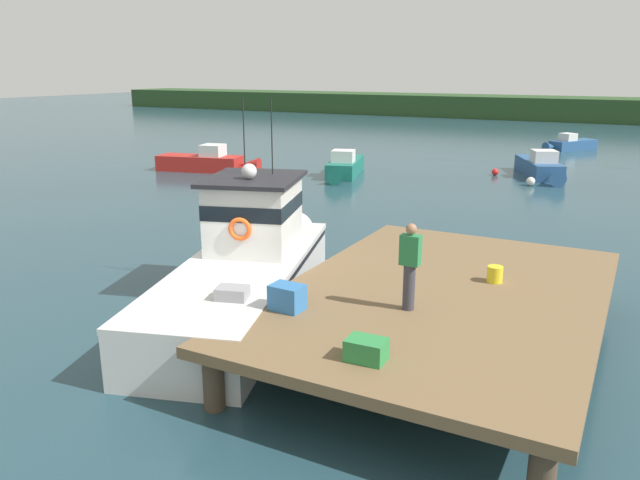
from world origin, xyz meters
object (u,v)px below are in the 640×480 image
at_px(main_fishing_boat, 248,264).
at_px(moored_boat_mid_harbor, 541,167).
at_px(crate_stack_mid_dock, 287,297).
at_px(bait_bucket, 495,274).
at_px(moored_boat_outer_mooring, 207,162).
at_px(moored_boat_near_channel, 570,144).
at_px(mooring_buoy_channel_marker, 531,181).
at_px(mooring_buoy_inshore, 249,168).
at_px(crate_stack_near_edge, 366,350).
at_px(mooring_buoy_outer, 495,172).
at_px(deckhand_by_the_boat, 410,265).
at_px(moored_boat_off_the_point, 344,167).

height_order(main_fishing_boat, moored_boat_mid_harbor, main_fishing_boat).
relative_size(crate_stack_mid_dock, bait_bucket, 1.76).
xyz_separation_m(main_fishing_boat, moored_boat_outer_mooring, (-13.28, 15.46, -0.50)).
height_order(moored_boat_mid_harbor, moored_boat_outer_mooring, moored_boat_outer_mooring).
height_order(moored_boat_near_channel, mooring_buoy_channel_marker, moored_boat_near_channel).
distance_m(bait_bucket, mooring_buoy_channel_marker, 18.53).
bearing_deg(mooring_buoy_inshore, main_fishing_boat, -55.84).
bearing_deg(crate_stack_near_edge, mooring_buoy_channel_marker, 93.43).
bearing_deg(main_fishing_boat, mooring_buoy_outer, 87.13).
distance_m(bait_bucket, moored_boat_mid_harbor, 21.37).
bearing_deg(deckhand_by_the_boat, main_fishing_boat, 163.35).
height_order(deckhand_by_the_boat, moored_boat_near_channel, deckhand_by_the_boat).
bearing_deg(mooring_buoy_inshore, moored_boat_outer_mooring, -154.44).
bearing_deg(crate_stack_near_edge, main_fishing_boat, 142.16).
xyz_separation_m(bait_bucket, moored_boat_outer_mooring, (-18.85, 14.54, -0.86)).
distance_m(main_fishing_boat, mooring_buoy_outer, 21.52).
height_order(main_fishing_boat, mooring_buoy_inshore, main_fishing_boat).
bearing_deg(mooring_buoy_outer, crate_stack_mid_dock, -86.53).
distance_m(mooring_buoy_channel_marker, mooring_buoy_outer, 3.11).
relative_size(main_fishing_boat, moored_boat_outer_mooring, 1.68).
relative_size(moored_boat_mid_harbor, mooring_buoy_channel_marker, 13.28).
bearing_deg(crate_stack_near_edge, moored_boat_near_channel, 92.02).
relative_size(moored_boat_off_the_point, mooring_buoy_channel_marker, 13.16).
distance_m(crate_stack_mid_dock, moored_boat_near_channel, 36.97).
xyz_separation_m(crate_stack_mid_dock, bait_bucket, (3.04, 3.33, -0.07)).
relative_size(moored_boat_near_channel, moored_boat_mid_harbor, 0.77).
distance_m(crate_stack_near_edge, moored_boat_mid_harbor, 25.80).
bearing_deg(mooring_buoy_inshore, bait_bucket, -42.89).
relative_size(mooring_buoy_channel_marker, mooring_buoy_outer, 1.17).
distance_m(bait_bucket, moored_boat_off_the_point, 20.32).
bearing_deg(crate_stack_near_edge, moored_boat_outer_mooring, 133.23).
relative_size(crate_stack_mid_dock, mooring_buoy_inshore, 1.54).
bearing_deg(mooring_buoy_outer, main_fishing_boat, -92.87).
distance_m(moored_boat_outer_mooring, mooring_buoy_outer, 15.58).
relative_size(bait_bucket, moored_boat_near_channel, 0.08).
relative_size(bait_bucket, moored_boat_outer_mooring, 0.06).
height_order(crate_stack_mid_dock, deckhand_by_the_boat, deckhand_by_the_boat).
bearing_deg(crate_stack_mid_dock, moored_boat_near_channel, 88.82).
xyz_separation_m(deckhand_by_the_boat, moored_boat_off_the_point, (-10.43, 18.99, -1.58)).
xyz_separation_m(main_fishing_boat, crate_stack_mid_dock, (2.53, -2.41, 0.43)).
xyz_separation_m(moored_boat_mid_harbor, mooring_buoy_channel_marker, (0.00, -2.87, -0.28)).
xyz_separation_m(moored_boat_outer_mooring, mooring_buoy_inshore, (2.11, 1.01, -0.31)).
height_order(main_fishing_boat, crate_stack_near_edge, main_fishing_boat).
height_order(main_fishing_boat, moored_boat_near_channel, main_fishing_boat).
bearing_deg(moored_boat_outer_mooring, mooring_buoy_channel_marker, 12.97).
bearing_deg(moored_boat_mid_harbor, moored_boat_near_channel, 89.87).
bearing_deg(moored_boat_off_the_point, crate_stack_mid_dock, -67.12).
xyz_separation_m(deckhand_by_the_boat, mooring_buoy_inshore, (-15.67, 17.81, -1.86)).
relative_size(moored_boat_off_the_point, mooring_buoy_outer, 15.35).
bearing_deg(moored_boat_near_channel, deckhand_by_the_boat, -88.08).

